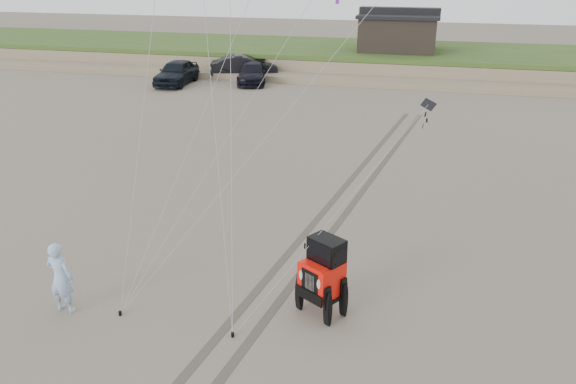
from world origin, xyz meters
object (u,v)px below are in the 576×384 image
object	(u,v)px
truck_a	(176,72)
jeep	(322,285)
man	(60,277)
truck_c	(252,73)
cabin	(398,31)
truck_b	(244,67)

from	to	relation	value
truck_a	jeep	xyz separation A→B (m)	(16.07, -26.27, -0.04)
truck_a	man	size ratio (longest dim) A/B	2.63
truck_c	cabin	bearing A→B (deg)	23.28
man	jeep	bearing A→B (deg)	-163.30
jeep	man	world-z (taller)	man
jeep	truck_c	bearing A→B (deg)	142.55
truck_b	man	world-z (taller)	man
truck_a	jeep	distance (m)	30.79
truck_a	man	distance (m)	29.41
truck_a	truck_b	distance (m)	5.49
cabin	jeep	size ratio (longest dim) A/B	1.42
cabin	truck_a	bearing A→B (deg)	-148.58
man	cabin	bearing A→B (deg)	-95.53
truck_c	man	world-z (taller)	man
truck_b	truck_c	world-z (taller)	truck_b
cabin	truck_a	xyz separation A→B (m)	(-15.39, -9.40, -2.35)
truck_b	jeep	bearing A→B (deg)	-174.70
truck_c	jeep	distance (m)	30.09
jeep	man	xyz separation A→B (m)	(-6.51, -1.54, 0.15)
truck_b	truck_c	size ratio (longest dim) A/B	1.04
cabin	truck_c	bearing A→B (deg)	-143.13
truck_b	cabin	bearing A→B (deg)	-79.78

